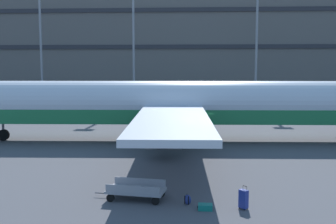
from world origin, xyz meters
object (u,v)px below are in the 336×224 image
airliner (166,105)px  suitcase_scuffed (244,199)px  suitcase_upright (205,207)px  backpack_purple (188,200)px  baggage_cart (136,190)px

airliner → suitcase_scuffed: (4.30, -15.47, -2.49)m
airliner → suitcase_upright: bearing=-80.3°
suitcase_scuffed → backpack_purple: 2.43m
airliner → suitcase_scuffed: size_ratio=39.33×
suitcase_upright → backpack_purple: bearing=139.0°
airliner → baggage_cart: bearing=-91.7°
suitcase_upright → baggage_cart: 3.35m
airliner → suitcase_upright: 16.17m
suitcase_upright → backpack_purple: backpack_purple is taller
suitcase_scuffed → backpack_purple: size_ratio=2.01×
airliner → baggage_cart: airliner is taller
suitcase_upright → baggage_cart: size_ratio=0.19×
baggage_cart → airliner: bearing=88.3°
airliner → backpack_purple: airliner is taller
baggage_cart → suitcase_scuffed: bearing=-11.6°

